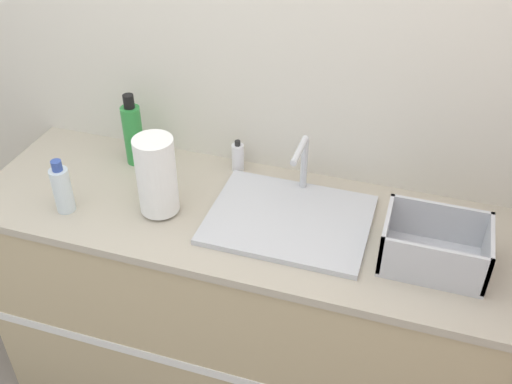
# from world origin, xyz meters

# --- Properties ---
(wall_back) EXTENTS (4.21, 0.06, 2.60)m
(wall_back) POSITION_xyz_m (0.00, 0.63, 1.30)
(wall_back) COLOR beige
(wall_back) RESTS_ON ground_plane
(counter_cabinet) EXTENTS (1.84, 0.62, 0.94)m
(counter_cabinet) POSITION_xyz_m (0.00, 0.30, 0.47)
(counter_cabinet) COLOR tan
(counter_cabinet) RESTS_ON ground_plane
(sink) EXTENTS (0.52, 0.41, 0.23)m
(sink) POSITION_xyz_m (0.17, 0.31, 0.95)
(sink) COLOR silver
(sink) RESTS_ON counter_cabinet
(paper_towel_roll) EXTENTS (0.13, 0.13, 0.28)m
(paper_towel_roll) POSITION_xyz_m (-0.25, 0.23, 1.08)
(paper_towel_roll) COLOR #4C4C51
(paper_towel_roll) RESTS_ON counter_cabinet
(dish_rack) EXTENTS (0.31, 0.22, 0.15)m
(dish_rack) POSITION_xyz_m (0.63, 0.24, 0.99)
(dish_rack) COLOR #B7BABF
(dish_rack) RESTS_ON counter_cabinet
(bottle_clear) EXTENTS (0.06, 0.06, 0.19)m
(bottle_clear) POSITION_xyz_m (-0.56, 0.14, 1.02)
(bottle_clear) COLOR silver
(bottle_clear) RESTS_ON counter_cabinet
(bottle_green) EXTENTS (0.07, 0.07, 0.28)m
(bottle_green) POSITION_xyz_m (-0.47, 0.47, 1.06)
(bottle_green) COLOR #2D8C3D
(bottle_green) RESTS_ON counter_cabinet
(soap_dispenser) EXTENTS (0.04, 0.04, 0.13)m
(soap_dispenser) POSITION_xyz_m (-0.09, 0.54, 0.99)
(soap_dispenser) COLOR silver
(soap_dispenser) RESTS_ON counter_cabinet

